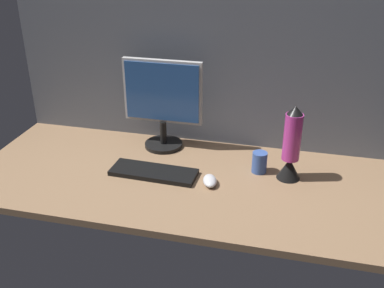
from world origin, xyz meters
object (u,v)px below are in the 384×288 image
object	(u,v)px
monitor	(163,101)
keyboard	(154,172)
mouse	(210,181)
lava_lamp	(291,149)
mug_ceramic_blue	(259,162)

from	to	relation	value
monitor	keyboard	bearing A→B (deg)	-82.44
mouse	lava_lamp	distance (cm)	35.82
keyboard	mouse	world-z (taller)	mouse
keyboard	mouse	size ratio (longest dim) A/B	3.85
monitor	mouse	size ratio (longest dim) A/B	4.41
monitor	keyboard	xyz separation A→B (cm)	(3.63, -27.36, -22.00)
keyboard	mug_ceramic_blue	world-z (taller)	mug_ceramic_blue
mug_ceramic_blue	mouse	bearing A→B (deg)	-140.53
monitor	mouse	world-z (taller)	monitor
keyboard	mug_ceramic_blue	xyz separation A→B (cm)	(43.60, 12.95, 3.63)
mouse	lava_lamp	size ratio (longest dim) A/B	0.29
monitor	mug_ceramic_blue	distance (cm)	52.68
monitor	mug_ceramic_blue	size ratio (longest dim) A/B	4.57
monitor	lava_lamp	world-z (taller)	monitor
monitor	mug_ceramic_blue	world-z (taller)	monitor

